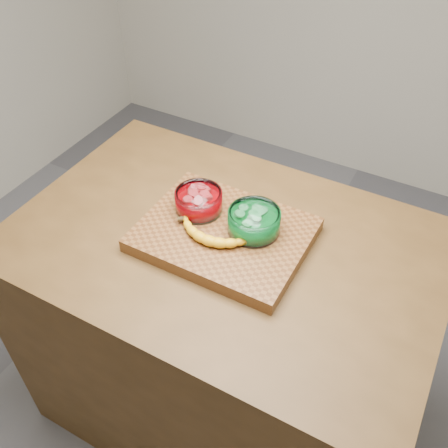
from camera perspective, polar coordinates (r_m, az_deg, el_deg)
The scene contains 6 objects.
ground at distance 2.12m, azimuth 0.00°, elevation -19.39°, with size 3.50×3.50×0.00m, color #545458.
counter at distance 1.73m, azimuth 0.00°, elevation -12.45°, with size 1.20×0.80×0.90m, color #503518.
cutting_board at distance 1.37m, azimuth 0.00°, elevation -1.22°, with size 0.45×0.35×0.04m, color brown.
bowl_red at distance 1.40m, azimuth -2.90°, elevation 2.62°, with size 0.13×0.13×0.06m.
bowl_green at distance 1.34m, azimuth 3.44°, elevation 0.26°, with size 0.14×0.14×0.07m.
banana at distance 1.33m, azimuth -1.26°, elevation -1.05°, with size 0.24×0.11×0.03m, color gold, non-canonical shape.
Camera 1 is at (0.47, -0.87, 1.88)m, focal length 40.00 mm.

